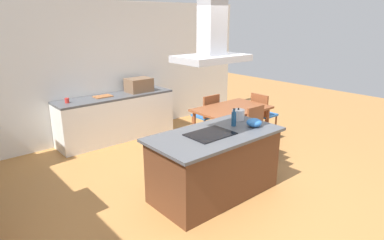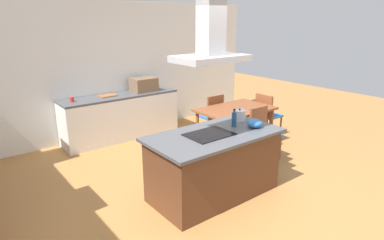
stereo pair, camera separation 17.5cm
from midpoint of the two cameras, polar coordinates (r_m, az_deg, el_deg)
name	(u,v)px [view 1 (the left image)]	position (r m, az deg, el deg)	size (l,w,h in m)	color
ground	(154,160)	(5.81, -7.47, -6.87)	(16.00, 16.00, 0.00)	#AD753D
wall_back	(103,71)	(6.92, -15.96, 8.22)	(7.20, 0.10, 2.70)	white
kitchen_island	(215,164)	(4.54, 2.85, -7.60)	(1.83, 0.96, 0.90)	#59331E
cooktop	(210,134)	(4.31, 2.03, -2.47)	(0.60, 0.44, 0.01)	black
tea_kettle	(238,115)	(4.95, 7.05, 0.93)	(0.24, 0.19, 0.18)	silver
olive_oil_bottle	(234,119)	(4.64, 6.20, 0.25)	(0.07, 0.07, 0.26)	navy
mixing_bowl	(254,123)	(4.67, 9.68, -0.44)	(0.22, 0.22, 0.12)	#2D6BB7
back_counter	(117,117)	(6.81, -13.66, 0.47)	(2.37, 0.62, 0.90)	white
countertop_microwave	(139,85)	(6.92, -9.92, 6.01)	(0.50, 0.38, 0.28)	brown
coffee_mug_red	(67,101)	(6.35, -21.64, 3.16)	(0.08, 0.08, 0.09)	red
cutting_board	(103,96)	(6.64, -15.95, 3.97)	(0.34, 0.24, 0.02)	#995B33
dining_table	(232,112)	(6.22, 6.15, 1.37)	(1.40, 0.90, 0.75)	brown
chair_at_right_end	(262,112)	(6.94, 11.34, 1.43)	(0.42, 0.42, 0.89)	#2D6BB7
chair_facing_back_wall	(208,113)	(6.72, 2.00, 1.26)	(0.42, 0.42, 0.89)	#2D6BB7
chair_facing_island	(260,129)	(5.85, 10.81, -1.49)	(0.42, 0.42, 0.89)	#2D6BB7
range_hood	(212,41)	(4.06, 2.21, 13.62)	(0.90, 0.55, 0.78)	#ADADB2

